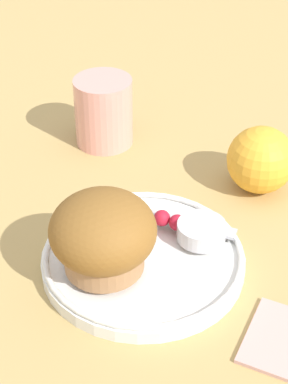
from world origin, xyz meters
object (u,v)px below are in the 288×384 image
at_px(butter_knife, 164,218).
at_px(muffin, 103,235).
at_px(orange_fruit, 261,160).
at_px(juice_glass, 104,112).

bearing_deg(butter_knife, muffin, -109.91).
relative_size(butter_knife, orange_fruit, 1.95).
height_order(muffin, juice_glass, muffin).
distance_m(orange_fruit, juice_glass, 0.21).
relative_size(muffin, butter_knife, 0.66).
distance_m(muffin, juice_glass, 0.26).
bearing_deg(muffin, juice_glass, 118.24).
height_order(orange_fruit, juice_glass, juice_glass).
bearing_deg(muffin, orange_fruit, 67.41).
xyz_separation_m(butter_knife, juice_glass, (-0.14, 0.14, 0.02)).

